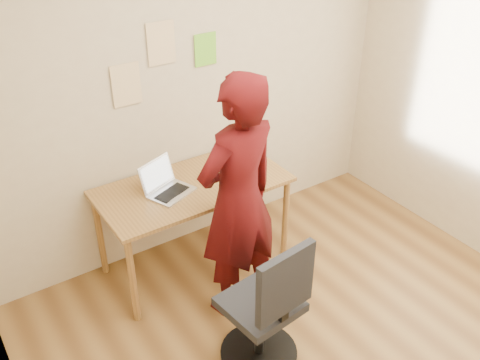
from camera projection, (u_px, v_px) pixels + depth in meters
room at (362, 187)px, 2.74m from camera, size 3.58×3.58×2.78m
desk at (193, 194)px, 3.96m from camera, size 1.40×0.70×0.74m
laptop at (166, 186)px, 3.81m from camera, size 0.39×0.37×0.22m
paper_sheet at (245, 170)px, 4.09m from camera, size 0.24×0.31×0.00m
phone at (241, 185)px, 3.90m from camera, size 0.06×0.11×0.01m
wall_note_left at (126, 85)px, 3.66m from camera, size 0.21×0.00×0.30m
wall_note_mid at (161, 43)px, 3.67m from camera, size 0.21×0.00×0.30m
wall_note_right at (205, 49)px, 3.89m from camera, size 0.18×0.00×0.24m
office_chair at (267, 314)px, 3.26m from camera, size 0.50×0.50×0.97m
person at (238, 200)px, 3.48m from camera, size 0.70×0.52×1.76m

